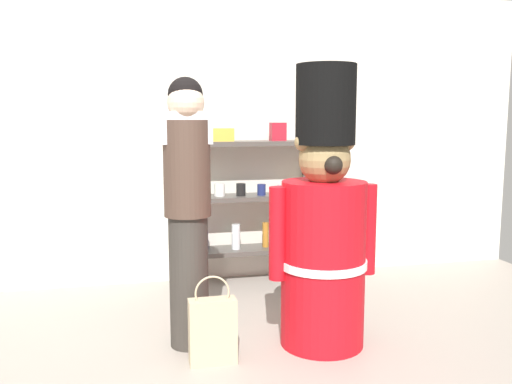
% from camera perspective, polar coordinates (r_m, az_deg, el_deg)
% --- Properties ---
extents(back_wall, '(6.40, 0.12, 2.60)m').
position_cam_1_polar(back_wall, '(4.82, -7.09, 5.93)').
color(back_wall, silver).
rests_on(back_wall, ground_plane).
extents(merchandise_shelf, '(1.15, 0.35, 1.59)m').
position_cam_1_polar(merchandise_shelf, '(4.72, -0.63, -0.17)').
color(merchandise_shelf, '#4C4742').
rests_on(merchandise_shelf, ground_plane).
extents(teddy_bear_guard, '(0.71, 0.56, 1.79)m').
position_cam_1_polar(teddy_bear_guard, '(3.42, 7.23, -4.06)').
color(teddy_bear_guard, red).
rests_on(teddy_bear_guard, ground_plane).
extents(person_shopper, '(0.31, 0.29, 1.71)m').
position_cam_1_polar(person_shopper, '(3.37, -7.32, -1.20)').
color(person_shopper, '#38332D').
rests_on(person_shopper, ground_plane).
extents(shopping_bag, '(0.28, 0.12, 0.54)m').
position_cam_1_polar(shopping_bag, '(3.29, -4.65, -14.48)').
color(shopping_bag, '#C1AD89').
rests_on(shopping_bag, ground_plane).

